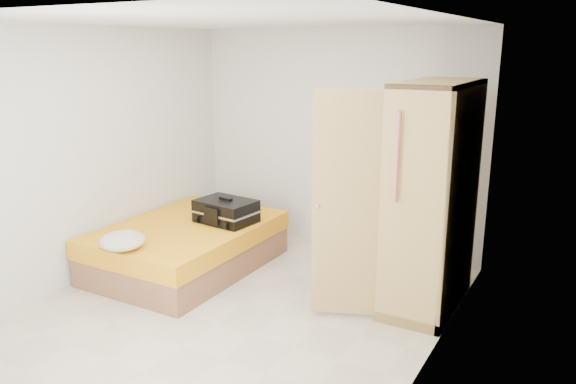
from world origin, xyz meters
The scene contains 7 objects.
room centered at (0.00, 0.00, 1.30)m, with size 4.00×4.02×2.60m.
bed centered at (-1.05, 0.46, 0.25)m, with size 1.42×2.02×0.50m.
wardrobe centered at (1.45, 0.85, 1.00)m, with size 1.14×1.39×2.10m.
person centered at (0.67, 0.74, 0.78)m, with size 0.57×0.37×1.55m, color red.
suitcase centered at (-0.74, 0.77, 0.62)m, with size 0.69×0.54×0.28m.
round_cushion centered at (-1.10, -0.43, 0.58)m, with size 0.44×0.44×0.17m, color beige.
pillow centered at (-0.98, 1.31, 0.55)m, with size 0.52×0.27×0.09m, color beige.
Camera 1 is at (2.80, -4.06, 2.40)m, focal length 35.00 mm.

